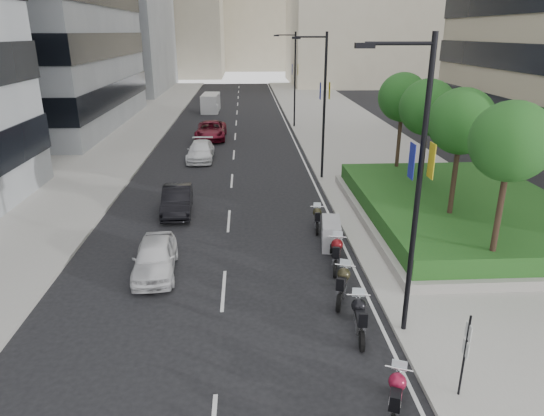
{
  "coord_description": "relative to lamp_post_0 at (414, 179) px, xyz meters",
  "views": [
    {
      "loc": [
        -0.59,
        -11.85,
        8.98
      ],
      "look_at": [
        0.48,
        7.27,
        2.0
      ],
      "focal_mm": 32.0,
      "sensor_mm": 36.0,
      "label": 1
    }
  ],
  "objects": [
    {
      "name": "car_b",
      "position": [
        -8.36,
        11.34,
        -4.37
      ],
      "size": [
        1.73,
        4.28,
        1.38
      ],
      "primitive_type": "imported",
      "rotation": [
        0.0,
        0.0,
        0.06
      ],
      "color": "black",
      "rests_on": "ground"
    },
    {
      "name": "parking_sign",
      "position": [
        0.66,
        -3.0,
        -3.61
      ],
      "size": [
        0.06,
        0.32,
        2.5
      ],
      "color": "black",
      "rests_on": "ground"
    },
    {
      "name": "motorcycle_3",
      "position": [
        -1.39,
        2.16,
        -4.48
      ],
      "size": [
        0.95,
        2.12,
        1.1
      ],
      "rotation": [
        0.0,
        0.0,
        1.24
      ],
      "color": "black",
      "rests_on": "ground"
    },
    {
      "name": "hedge",
      "position": [
        5.86,
        9.0,
        -4.12
      ],
      "size": [
        9.4,
        13.4,
        0.8
      ],
      "primitive_type": "cube",
      "color": "#16501E",
      "rests_on": "planter"
    },
    {
      "name": "car_c",
      "position": [
        -8.06,
        22.58,
        -4.39
      ],
      "size": [
        1.88,
        4.63,
        1.34
      ],
      "primitive_type": "imported",
      "rotation": [
        0.0,
        0.0,
        -0.0
      ],
      "color": "white",
      "rests_on": "ground"
    },
    {
      "name": "tree_1",
      "position": [
        4.36,
        7.0,
        0.36
      ],
      "size": [
        2.8,
        2.8,
        6.3
      ],
      "color": "#332319",
      "rests_on": "planter"
    },
    {
      "name": "lamp_post_1",
      "position": [
        0.0,
        17.0,
        0.0
      ],
      "size": [
        2.34,
        0.45,
        9.0
      ],
      "color": "black",
      "rests_on": "ground"
    },
    {
      "name": "sidewalk_left",
      "position": [
        -16.14,
        29.0,
        -4.99
      ],
      "size": [
        8.0,
        100.0,
        0.15
      ],
      "primitive_type": "cube",
      "color": "#9E9B93",
      "rests_on": "ground"
    },
    {
      "name": "lane_edge",
      "position": [
        -0.44,
        29.0,
        -5.06
      ],
      "size": [
        0.12,
        100.0,
        0.01
      ],
      "primitive_type": "cube",
      "color": "silver",
      "rests_on": "ground"
    },
    {
      "name": "motorcycle_6",
      "position": [
        -1.35,
        8.72,
        -4.54
      ],
      "size": [
        0.66,
        1.99,
        0.99
      ],
      "rotation": [
        0.0,
        0.0,
        1.45
      ],
      "color": "black",
      "rests_on": "ground"
    },
    {
      "name": "motorcycle_2",
      "position": [
        -1.28,
        0.01,
        -4.47
      ],
      "size": [
        0.75,
        2.24,
        1.11
      ],
      "rotation": [
        0.0,
        0.0,
        1.46
      ],
      "color": "black",
      "rests_on": "ground"
    },
    {
      "name": "car_a",
      "position": [
        -8.35,
        4.53,
        -4.39
      ],
      "size": [
        1.88,
        4.08,
        1.35
      ],
      "primitive_type": "imported",
      "rotation": [
        0.0,
        0.0,
        0.07
      ],
      "color": "silver",
      "rests_on": "ground"
    },
    {
      "name": "motorcycle_5",
      "position": [
        -1.03,
        6.69,
        -4.48
      ],
      "size": [
        1.04,
        2.04,
        1.18
      ],
      "rotation": [
        0.0,
        0.0,
        1.44
      ],
      "color": "black",
      "rests_on": "ground"
    },
    {
      "name": "delivery_van",
      "position": [
        -8.76,
        45.69,
        -4.1
      ],
      "size": [
        2.07,
        4.99,
        2.06
      ],
      "rotation": [
        0.0,
        0.0,
        -0.04
      ],
      "color": "silver",
      "rests_on": "ground"
    },
    {
      "name": "planter",
      "position": [
        5.86,
        9.0,
        -4.72
      ],
      "size": [
        10.0,
        14.0,
        0.4
      ],
      "primitive_type": "cube",
      "color": "gray",
      "rests_on": "sidewalk_right"
    },
    {
      "name": "lamp_post_0",
      "position": [
        0.0,
        0.0,
        0.0
      ],
      "size": [
        2.34,
        0.45,
        9.0
      ],
      "color": "black",
      "rests_on": "ground"
    },
    {
      "name": "sidewalk_right",
      "position": [
        4.86,
        29.0,
        -4.99
      ],
      "size": [
        10.0,
        100.0,
        0.15
      ],
      "primitive_type": "cube",
      "color": "#9E9B93",
      "rests_on": "ground"
    },
    {
      "name": "tree_2",
      "position": [
        4.36,
        11.0,
        0.36
      ],
      "size": [
        2.8,
        2.8,
        6.3
      ],
      "color": "#332319",
      "rests_on": "planter"
    },
    {
      "name": "tree_0",
      "position": [
        4.36,
        3.0,
        0.36
      ],
      "size": [
        2.8,
        2.8,
        6.3
      ],
      "color": "#332319",
      "rests_on": "planter"
    },
    {
      "name": "motorcycle_1",
      "position": [
        -1.16,
        -3.44,
        -4.51
      ],
      "size": [
        0.96,
        1.98,
        1.04
      ],
      "rotation": [
        0.0,
        0.0,
        1.19
      ],
      "color": "black",
      "rests_on": "ground"
    },
    {
      "name": "car_d",
      "position": [
        -7.75,
        30.02,
        -4.29
      ],
      "size": [
        2.59,
        5.58,
        1.55
      ],
      "primitive_type": "imported",
      "rotation": [
        0.0,
        0.0,
        -0.0
      ],
      "color": "maroon",
      "rests_on": "ground"
    },
    {
      "name": "motorcycle_4",
      "position": [
        -1.16,
        4.64,
        -4.46
      ],
      "size": [
        0.82,
        2.24,
        1.13
      ],
      "rotation": [
        0.0,
        0.0,
        1.34
      ],
      "color": "black",
      "rests_on": "ground"
    },
    {
      "name": "ground",
      "position": [
        -4.14,
        -1.0,
        -5.07
      ],
      "size": [
        160.0,
        160.0,
        0.0
      ],
      "primitive_type": "plane",
      "color": "black",
      "rests_on": "ground"
    },
    {
      "name": "lamp_post_2",
      "position": [
        0.0,
        35.0,
        0.0
      ],
      "size": [
        2.34,
        0.45,
        9.0
      ],
      "color": "black",
      "rests_on": "ground"
    },
    {
      "name": "lane_centre",
      "position": [
        -5.64,
        29.0,
        -5.06
      ],
      "size": [
        0.12,
        100.0,
        0.01
      ],
      "primitive_type": "cube",
      "color": "silver",
      "rests_on": "ground"
    },
    {
      "name": "tree_3",
      "position": [
        4.36,
        15.0,
        0.36
      ],
      "size": [
        2.8,
        2.8,
        6.3
      ],
      "color": "#332319",
      "rests_on": "planter"
    }
  ]
}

